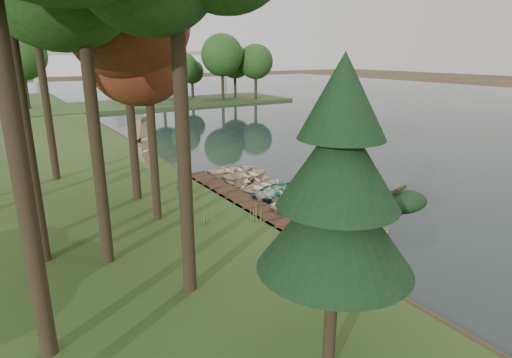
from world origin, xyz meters
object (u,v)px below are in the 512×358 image
rowboat_0 (371,231)px  stored_rowboat (146,164)px  rowboat_2 (330,213)px  pine_tree (338,188)px  rowboat_1 (349,221)px  boardwalk (255,209)px

rowboat_0 → stored_rowboat: bearing=-2.4°
rowboat_2 → pine_tree: pine_tree is taller
rowboat_0 → rowboat_1: (-0.04, 1.41, 0.02)m
rowboat_1 → stored_rowboat: (-5.21, 14.97, 0.29)m
rowboat_1 → pine_tree: (-7.52, -7.05, 4.89)m
boardwalk → rowboat_0: bearing=-65.4°
rowboat_0 → pine_tree: size_ratio=0.39×
rowboat_1 → stored_rowboat: 15.85m
rowboat_2 → stored_rowboat: bearing=30.3°
rowboat_1 → rowboat_2: 1.23m
rowboat_0 → rowboat_2: size_ratio=0.84×
boardwalk → rowboat_1: 5.19m
boardwalk → stored_rowboat: bearing=103.7°
stored_rowboat → pine_tree: pine_tree is taller
rowboat_0 → pine_tree: (-7.56, -5.64, 4.92)m
rowboat_2 → pine_tree: (-7.38, -8.27, 4.85)m
boardwalk → rowboat_2: bearing=-52.2°
boardwalk → rowboat_1: (2.65, -4.46, 0.25)m
pine_tree → stored_rowboat: bearing=84.0°
boardwalk → rowboat_0: rowboat_0 is taller
rowboat_1 → stored_rowboat: stored_rowboat is taller
rowboat_0 → rowboat_1: bearing=-18.5°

